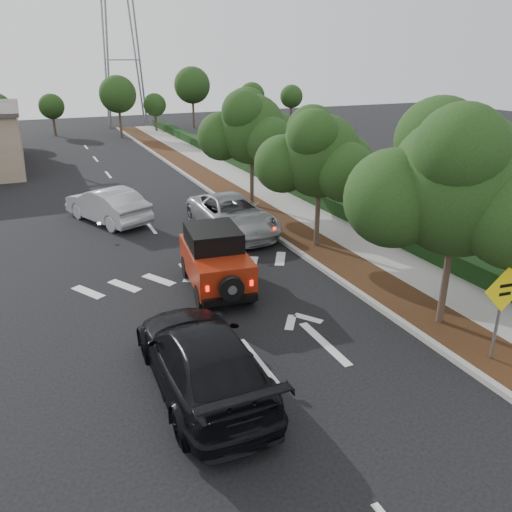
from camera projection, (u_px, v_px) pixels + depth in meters
ground at (258, 360)px, 12.91m from camera, size 120.00×120.00×0.00m
curb at (242, 213)px, 24.79m from camera, size 0.20×70.00×0.15m
planting_strip at (260, 211)px, 25.18m from camera, size 1.80×70.00×0.12m
sidewalk at (293, 207)px, 25.90m from camera, size 2.00×70.00×0.12m
hedge at (317, 197)px, 26.31m from camera, size 0.80×70.00×0.80m
transmission_tower at (128, 127)px, 55.79m from camera, size 7.00×4.00×28.00m
street_tree_near at (438, 324)px, 14.63m from camera, size 3.80×3.80×5.92m
street_tree_mid at (316, 247)px, 20.55m from camera, size 3.20×3.20×5.32m
street_tree_far at (252, 207)px, 26.04m from camera, size 3.40×3.40×5.62m
light_pole_a at (1, 178)px, 32.40m from camera, size 2.00×0.22×9.00m
red_jeep at (214, 258)px, 16.66m from camera, size 2.23×4.20×2.08m
silver_suv_ahead at (232, 215)px, 22.07m from camera, size 2.78×5.82×1.60m
black_suv_oncoming at (202, 358)px, 11.56m from camera, size 2.37×5.63×1.62m
silver_sedan_oncoming at (107, 205)px, 23.48m from camera, size 3.54×5.23×1.63m
speed_hump_sign at (502, 301)px, 12.17m from camera, size 1.19×0.17×2.55m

